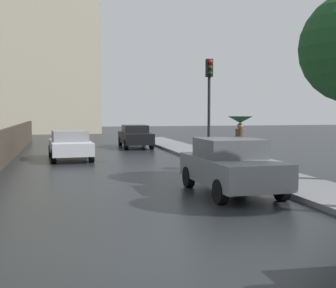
% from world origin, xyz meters
% --- Properties ---
extents(ground, '(120.00, 120.00, 0.00)m').
position_xyz_m(ground, '(0.00, 0.00, 0.00)').
color(ground, black).
extents(car_silver_near_kerb, '(2.08, 4.25, 1.38)m').
position_xyz_m(car_silver_near_kerb, '(-1.53, 15.20, 0.72)').
color(car_silver_near_kerb, '#B2B5BA').
rests_on(car_silver_near_kerb, ground).
extents(car_grey_mid_road, '(2.01, 4.02, 1.53)m').
position_xyz_m(car_grey_mid_road, '(2.74, 5.22, 0.77)').
color(car_grey_mid_road, slate).
rests_on(car_grey_mid_road, ground).
extents(car_black_behind_camera, '(1.82, 4.56, 1.41)m').
position_xyz_m(car_black_behind_camera, '(2.58, 21.53, 0.72)').
color(car_black_behind_camera, black).
rests_on(car_black_behind_camera, ground).
extents(pedestrian_with_umbrella_near, '(0.95, 0.95, 1.96)m').
position_xyz_m(pedestrian_with_umbrella_near, '(4.79, 9.64, 1.68)').
color(pedestrian_with_umbrella_near, black).
rests_on(pedestrian_with_umbrella_near, sidewalk_strip).
extents(traffic_light, '(0.26, 0.39, 4.35)m').
position_xyz_m(traffic_light, '(4.24, 11.77, 3.16)').
color(traffic_light, black).
rests_on(traffic_light, sidewalk_strip).
extents(distant_tower, '(15.62, 12.10, 26.34)m').
position_xyz_m(distant_tower, '(-5.85, 44.79, 13.17)').
color(distant_tower, '#B2A88E').
rests_on(distant_tower, ground).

